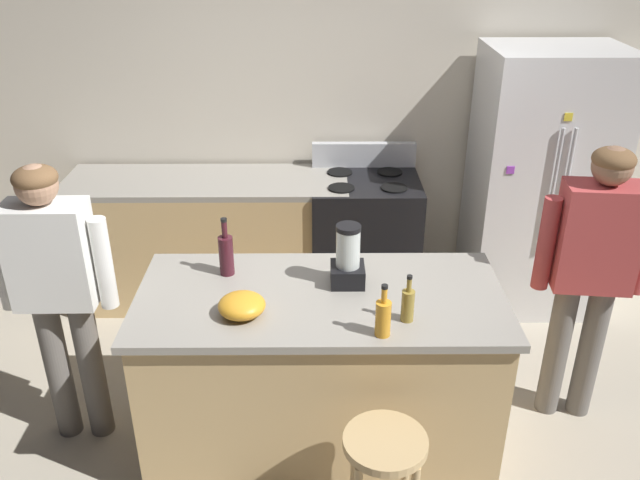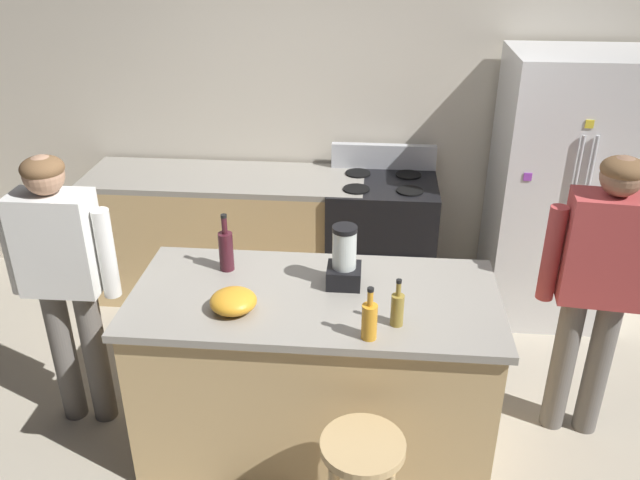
% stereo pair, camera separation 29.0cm
% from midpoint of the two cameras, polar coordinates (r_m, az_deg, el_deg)
% --- Properties ---
extents(ground_plane, '(14.00, 14.00, 0.00)m').
position_cam_midpoint_polar(ground_plane, '(3.81, 1.87, -17.11)').
color(ground_plane, '#B2A893').
extents(back_wall, '(8.00, 0.10, 2.70)m').
position_cam_midpoint_polar(back_wall, '(4.87, 3.49, 11.39)').
color(back_wall, beige).
rests_on(back_wall, ground_plane).
extents(kitchen_island, '(1.82, 0.87, 0.95)m').
position_cam_midpoint_polar(kitchen_island, '(3.49, 1.98, -11.46)').
color(kitchen_island, tan).
rests_on(kitchen_island, ground_plane).
extents(back_counter_run, '(2.00, 0.64, 0.95)m').
position_cam_midpoint_polar(back_counter_run, '(4.89, -6.36, 0.37)').
color(back_counter_run, tan).
rests_on(back_counter_run, ground_plane).
extents(refrigerator, '(0.90, 0.73, 1.87)m').
position_cam_midpoint_polar(refrigerator, '(4.79, 22.02, 3.90)').
color(refrigerator, silver).
rests_on(refrigerator, ground_plane).
extents(stove_range, '(0.76, 0.65, 1.13)m').
position_cam_midpoint_polar(stove_range, '(4.78, 7.02, -0.17)').
color(stove_range, black).
rests_on(stove_range, ground_plane).
extents(person_by_island_left, '(0.59, 0.22, 1.60)m').
position_cam_midpoint_polar(person_by_island_left, '(3.59, -19.44, -2.57)').
color(person_by_island_left, '#66605B').
rests_on(person_by_island_left, ground_plane).
extents(person_by_sink_right, '(0.60, 0.26, 1.63)m').
position_cam_midpoint_polar(person_by_sink_right, '(3.66, 25.37, -2.92)').
color(person_by_sink_right, '#66605B').
rests_on(person_by_sink_right, ground_plane).
extents(bar_stool, '(0.36, 0.36, 0.67)m').
position_cam_midpoint_polar(bar_stool, '(2.95, 6.67, -19.35)').
color(bar_stool, tan).
rests_on(bar_stool, ground_plane).
extents(blender_appliance, '(0.17, 0.17, 0.32)m').
position_cam_midpoint_polar(blender_appliance, '(3.25, 4.69, -1.87)').
color(blender_appliance, black).
rests_on(blender_appliance, kitchen_island).
extents(bottle_wine, '(0.08, 0.08, 0.32)m').
position_cam_midpoint_polar(bottle_wine, '(3.40, -5.80, -0.89)').
color(bottle_wine, '#471923').
rests_on(bottle_wine, kitchen_island).
extents(bottle_soda, '(0.07, 0.07, 0.26)m').
position_cam_midpoint_polar(bottle_soda, '(2.88, 7.24, -7.02)').
color(bottle_soda, orange).
rests_on(bottle_soda, kitchen_island).
extents(bottle_vinegar, '(0.06, 0.06, 0.24)m').
position_cam_midpoint_polar(bottle_vinegar, '(2.99, 9.56, -5.99)').
color(bottle_vinegar, olive).
rests_on(bottle_vinegar, kitchen_island).
extents(mixing_bowl, '(0.22, 0.22, 0.10)m').
position_cam_midpoint_polar(mixing_bowl, '(3.08, -4.91, -5.41)').
color(mixing_bowl, orange).
rests_on(mixing_bowl, kitchen_island).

